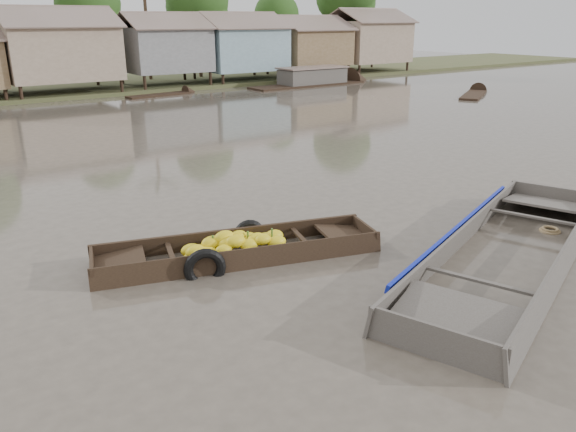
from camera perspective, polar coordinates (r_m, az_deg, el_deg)
ground at (r=11.73m, az=4.21°, el=-4.05°), size 120.00×120.00×0.00m
riverbank at (r=41.34m, az=-22.45°, el=15.88°), size 120.00×12.47×10.22m
banana_boat at (r=11.58m, az=-5.49°, el=-3.53°), size 6.01×3.03×0.83m
viewer_boat at (r=12.29m, az=21.45°, el=-3.87°), size 8.84×5.02×0.69m
distant_boats at (r=38.23m, az=-4.94°, el=12.73°), size 48.06×14.46×1.38m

